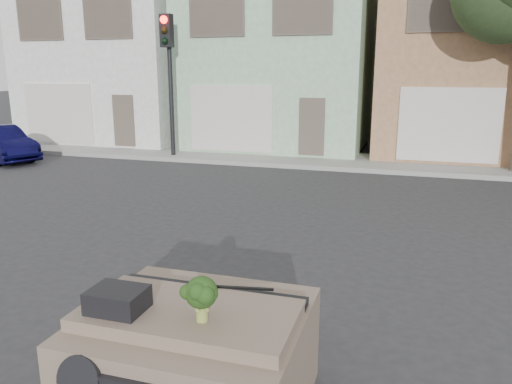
% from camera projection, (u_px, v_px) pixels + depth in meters
% --- Properties ---
extents(ground_plane, '(120.00, 120.00, 0.00)m').
position_uv_depth(ground_plane, '(278.00, 284.00, 7.60)').
color(ground_plane, '#303033').
rests_on(ground_plane, ground).
extents(sidewalk, '(40.00, 3.00, 0.15)m').
position_uv_depth(sidewalk, '(355.00, 162.00, 17.33)').
color(sidewalk, gray).
rests_on(sidewalk, ground).
extents(townhouse_white, '(7.20, 8.20, 7.55)m').
position_uv_depth(townhouse_white, '(130.00, 57.00, 23.32)').
color(townhouse_white, white).
rests_on(townhouse_white, ground).
extents(townhouse_mint, '(7.20, 8.20, 7.55)m').
position_uv_depth(townhouse_mint, '(286.00, 56.00, 21.17)').
color(townhouse_mint, '#9FC7A1').
rests_on(townhouse_mint, ground).
extents(townhouse_tan, '(7.20, 8.20, 7.55)m').
position_uv_depth(townhouse_tan, '(477.00, 54.00, 19.01)').
color(townhouse_tan, '#A77953').
rests_on(townhouse_tan, ground).
extents(navy_sedan, '(3.99, 2.78, 1.25)m').
position_uv_depth(navy_sedan, '(2.00, 161.00, 17.99)').
color(navy_sedan, black).
rests_on(navy_sedan, ground).
extents(traffic_signal, '(0.40, 0.40, 5.10)m').
position_uv_depth(traffic_signal, '(170.00, 88.00, 17.68)').
color(traffic_signal, black).
rests_on(traffic_signal, ground).
extents(car_dashboard, '(2.00, 1.80, 1.12)m').
position_uv_depth(car_dashboard, '(197.00, 356.00, 4.69)').
color(car_dashboard, '#776454').
rests_on(car_dashboard, ground).
extents(instrument_hump, '(0.48, 0.38, 0.20)m').
position_uv_depth(instrument_hump, '(118.00, 300.00, 4.37)').
color(instrument_hump, black).
rests_on(instrument_hump, car_dashboard).
extents(wiper_arm, '(0.69, 0.15, 0.02)m').
position_uv_depth(wiper_arm, '(238.00, 288.00, 4.82)').
color(wiper_arm, black).
rests_on(wiper_arm, car_dashboard).
extents(broccoli, '(0.44, 0.44, 0.40)m').
position_uv_depth(broccoli, '(201.00, 298.00, 4.17)').
color(broccoli, '#1C3712').
rests_on(broccoli, car_dashboard).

